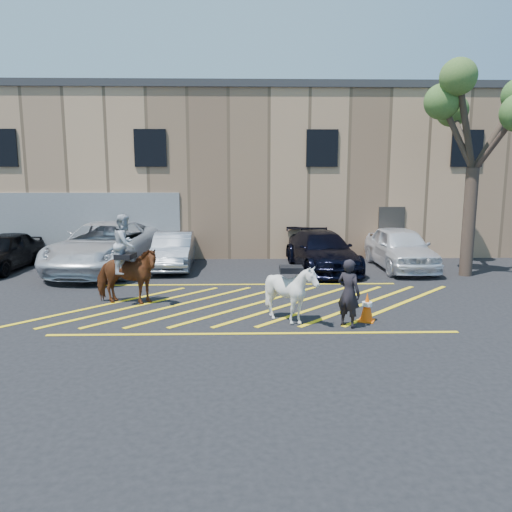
{
  "coord_description": "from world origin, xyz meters",
  "views": [
    {
      "loc": [
        -0.23,
        -13.8,
        3.72
      ],
      "look_at": [
        0.12,
        0.2,
        1.3
      ],
      "focal_mm": 35.0,
      "sensor_mm": 36.0,
      "label": 1
    }
  ],
  "objects_px": {
    "car_black_suv": "(3,251)",
    "car_blue_suv": "(322,251)",
    "saddled_white": "(291,293)",
    "handler": "(349,293)",
    "mounted_bay": "(126,268)",
    "car_white_pickup": "(106,246)",
    "car_silver_sedan": "(173,250)",
    "tree": "(477,111)",
    "car_white_suv": "(400,248)",
    "traffic_cone": "(367,307)"
  },
  "relations": [
    {
      "from": "car_silver_sedan",
      "to": "car_black_suv",
      "type": "bearing_deg",
      "value": -179.17
    },
    {
      "from": "car_black_suv",
      "to": "mounted_bay",
      "type": "xyz_separation_m",
      "value": [
        5.75,
        -4.96,
        0.31
      ]
    },
    {
      "from": "saddled_white",
      "to": "traffic_cone",
      "type": "bearing_deg",
      "value": 2.56
    },
    {
      "from": "car_white_suv",
      "to": "traffic_cone",
      "type": "relative_size",
      "value": 6.38
    },
    {
      "from": "mounted_bay",
      "to": "tree",
      "type": "distance_m",
      "value": 12.66
    },
    {
      "from": "car_blue_suv",
      "to": "saddled_white",
      "type": "bearing_deg",
      "value": -112.83
    },
    {
      "from": "car_white_pickup",
      "to": "traffic_cone",
      "type": "xyz_separation_m",
      "value": [
        8.24,
        -6.71,
        -0.53
      ]
    },
    {
      "from": "tree",
      "to": "car_silver_sedan",
      "type": "bearing_deg",
      "value": 171.09
    },
    {
      "from": "mounted_bay",
      "to": "saddled_white",
      "type": "bearing_deg",
      "value": -22.76
    },
    {
      "from": "traffic_cone",
      "to": "car_white_suv",
      "type": "bearing_deg",
      "value": 66.54
    },
    {
      "from": "car_blue_suv",
      "to": "mounted_bay",
      "type": "height_order",
      "value": "mounted_bay"
    },
    {
      "from": "car_blue_suv",
      "to": "car_silver_sedan",
      "type": "bearing_deg",
      "value": 167.14
    },
    {
      "from": "mounted_bay",
      "to": "saddled_white",
      "type": "height_order",
      "value": "mounted_bay"
    },
    {
      "from": "car_white_suv",
      "to": "tree",
      "type": "distance_m",
      "value": 5.44
    },
    {
      "from": "handler",
      "to": "car_blue_suv",
      "type": "bearing_deg",
      "value": -49.69
    },
    {
      "from": "car_white_suv",
      "to": "car_black_suv",
      "type": "bearing_deg",
      "value": 179.11
    },
    {
      "from": "car_black_suv",
      "to": "saddled_white",
      "type": "distance_m",
      "value": 12.25
    },
    {
      "from": "handler",
      "to": "saddled_white",
      "type": "bearing_deg",
      "value": 29.82
    },
    {
      "from": "car_black_suv",
      "to": "saddled_white",
      "type": "xyz_separation_m",
      "value": [
        10.18,
        -6.82,
        0.05
      ]
    },
    {
      "from": "handler",
      "to": "tree",
      "type": "height_order",
      "value": "tree"
    },
    {
      "from": "handler",
      "to": "saddled_white",
      "type": "height_order",
      "value": "handler"
    },
    {
      "from": "car_white_suv",
      "to": "car_blue_suv",
      "type": "bearing_deg",
      "value": -177.1
    },
    {
      "from": "car_silver_sedan",
      "to": "car_blue_suv",
      "type": "height_order",
      "value": "car_blue_suv"
    },
    {
      "from": "car_white_suv",
      "to": "mounted_bay",
      "type": "height_order",
      "value": "mounted_bay"
    },
    {
      "from": "saddled_white",
      "to": "tree",
      "type": "height_order",
      "value": "tree"
    },
    {
      "from": "mounted_bay",
      "to": "car_white_pickup",
      "type": "bearing_deg",
      "value": 111.12
    },
    {
      "from": "car_white_suv",
      "to": "traffic_cone",
      "type": "xyz_separation_m",
      "value": [
        -2.91,
        -6.71,
        -0.43
      ]
    },
    {
      "from": "car_blue_suv",
      "to": "car_white_suv",
      "type": "height_order",
      "value": "car_white_suv"
    },
    {
      "from": "car_black_suv",
      "to": "saddled_white",
      "type": "relative_size",
      "value": 2.77
    },
    {
      "from": "car_blue_suv",
      "to": "car_black_suv",
      "type": "bearing_deg",
      "value": 171.34
    },
    {
      "from": "car_black_suv",
      "to": "mounted_bay",
      "type": "height_order",
      "value": "mounted_bay"
    },
    {
      "from": "saddled_white",
      "to": "mounted_bay",
      "type": "bearing_deg",
      "value": 157.24
    },
    {
      "from": "car_black_suv",
      "to": "car_blue_suv",
      "type": "height_order",
      "value": "car_blue_suv"
    },
    {
      "from": "car_white_pickup",
      "to": "car_black_suv",
      "type": "bearing_deg",
      "value": -174.49
    },
    {
      "from": "car_blue_suv",
      "to": "car_white_pickup",
      "type": "bearing_deg",
      "value": 171.04
    },
    {
      "from": "car_white_suv",
      "to": "mounted_bay",
      "type": "distance_m",
      "value": 10.49
    },
    {
      "from": "car_white_suv",
      "to": "handler",
      "type": "relative_size",
      "value": 2.82
    },
    {
      "from": "tree",
      "to": "saddled_white",
      "type": "bearing_deg",
      "value": -141.14
    },
    {
      "from": "car_blue_suv",
      "to": "car_white_suv",
      "type": "bearing_deg",
      "value": -3.91
    },
    {
      "from": "car_white_pickup",
      "to": "tree",
      "type": "relative_size",
      "value": 0.88
    },
    {
      "from": "car_black_suv",
      "to": "car_silver_sedan",
      "type": "relative_size",
      "value": 1.02
    },
    {
      "from": "car_black_suv",
      "to": "handler",
      "type": "relative_size",
      "value": 2.54
    },
    {
      "from": "handler",
      "to": "mounted_bay",
      "type": "xyz_separation_m",
      "value": [
        -5.77,
        2.2,
        0.2
      ]
    },
    {
      "from": "handler",
      "to": "mounted_bay",
      "type": "bearing_deg",
      "value": 23.16
    },
    {
      "from": "car_black_suv",
      "to": "car_white_pickup",
      "type": "relative_size",
      "value": 0.65
    },
    {
      "from": "car_silver_sedan",
      "to": "tree",
      "type": "xyz_separation_m",
      "value": [
        10.62,
        -1.66,
        5.01
      ]
    },
    {
      "from": "car_silver_sedan",
      "to": "mounted_bay",
      "type": "bearing_deg",
      "value": -98.22
    },
    {
      "from": "car_white_pickup",
      "to": "mounted_bay",
      "type": "xyz_separation_m",
      "value": [
        1.91,
        -4.93,
        0.13
      ]
    },
    {
      "from": "car_white_pickup",
      "to": "handler",
      "type": "distance_m",
      "value": 10.48
    },
    {
      "from": "car_silver_sedan",
      "to": "saddled_white",
      "type": "distance_m",
      "value": 8.09
    }
  ]
}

